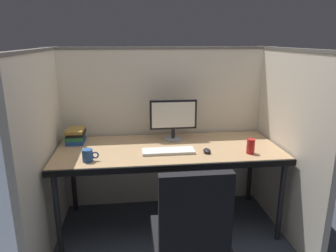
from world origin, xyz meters
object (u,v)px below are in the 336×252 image
monitor_center (173,117)px  keyboard_main (168,151)px  desk (169,154)px  computer_mouse (207,151)px  soda_can (251,146)px  book_stack (76,136)px  coffee_mug (88,155)px

monitor_center → keyboard_main: monitor_center is taller
desk → computer_mouse: size_ratio=19.79×
keyboard_main → soda_can: 0.67m
book_stack → coffee_mug: size_ratio=1.77×
book_stack → soda_can: bearing=-17.1°
desk → book_stack: size_ratio=8.54×
soda_can → coffee_mug: (-1.29, -0.02, -0.01)m
desk → soda_can: size_ratio=15.57×
desk → monitor_center: (0.07, 0.23, 0.27)m
monitor_center → soda_can: size_ratio=3.52×
book_stack → keyboard_main: bearing=-23.7°
monitor_center → keyboard_main: 0.40m
desk → keyboard_main: (-0.02, -0.10, 0.06)m
monitor_center → keyboard_main: size_ratio=1.00×
coffee_mug → monitor_center: bearing=32.3°
desk → computer_mouse: (0.30, -0.15, 0.07)m
keyboard_main → coffee_mug: coffee_mug is taller
desk → book_stack: (-0.81, 0.25, 0.11)m
keyboard_main → soda_can: (0.66, -0.10, 0.05)m
monitor_center → soda_can: bearing=-37.0°
monitor_center → keyboard_main: bearing=-104.3°
computer_mouse → coffee_mug: coffee_mug is taller
monitor_center → coffee_mug: bearing=-147.7°
monitor_center → book_stack: monitor_center is taller
desk → computer_mouse: 0.34m
computer_mouse → book_stack: (-1.11, 0.40, 0.05)m
soda_can → book_stack: book_stack is taller
desk → coffee_mug: bearing=-161.2°
monitor_center → book_stack: 0.90m
computer_mouse → coffee_mug: size_ratio=0.76×
desk → coffee_mug: coffee_mug is taller
keyboard_main → computer_mouse: computer_mouse is taller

